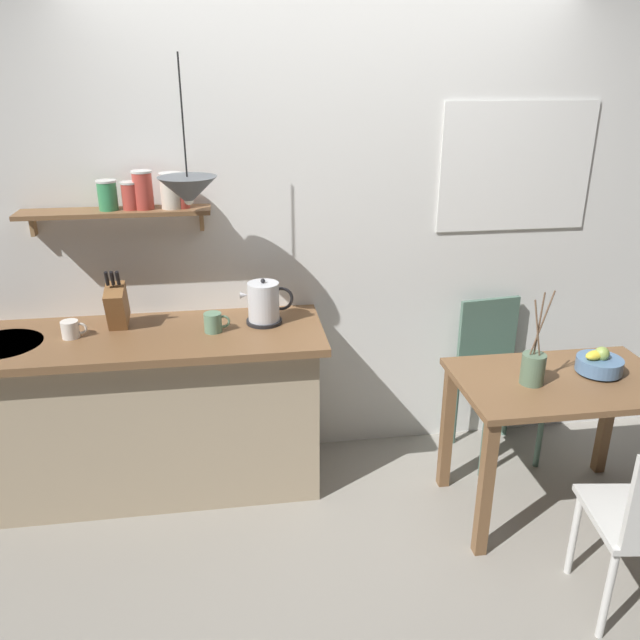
{
  "coord_description": "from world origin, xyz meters",
  "views": [
    {
      "loc": [
        -0.53,
        -2.71,
        2.15
      ],
      "look_at": [
        -0.1,
        0.25,
        0.95
      ],
      "focal_mm": 35.98,
      "sensor_mm": 36.0,
      "label": 1
    }
  ],
  "objects_px": {
    "electric_kettle": "(264,303)",
    "dining_chair_far": "(495,370)",
    "fruit_bowl": "(599,363)",
    "twig_vase": "(533,368)",
    "dining_table": "(559,403)",
    "pendant_lamp": "(188,191)",
    "knife_block": "(117,305)",
    "coffee_mug_by_sink": "(71,329)",
    "coffee_mug_spare": "(214,322)"
  },
  "relations": [
    {
      "from": "dining_table",
      "to": "pendant_lamp",
      "type": "bearing_deg",
      "value": 165.26
    },
    {
      "from": "twig_vase",
      "to": "dining_chair_far",
      "type": "bearing_deg",
      "value": 81.07
    },
    {
      "from": "coffee_mug_by_sink",
      "to": "dining_chair_far",
      "type": "bearing_deg",
      "value": 2.67
    },
    {
      "from": "electric_kettle",
      "to": "knife_block",
      "type": "distance_m",
      "value": 0.73
    },
    {
      "from": "coffee_mug_by_sink",
      "to": "knife_block",
      "type": "bearing_deg",
      "value": 23.33
    },
    {
      "from": "fruit_bowl",
      "to": "coffee_mug_spare",
      "type": "xyz_separation_m",
      "value": [
        -1.84,
        0.42,
        0.15
      ]
    },
    {
      "from": "electric_kettle",
      "to": "coffee_mug_by_sink",
      "type": "height_order",
      "value": "electric_kettle"
    },
    {
      "from": "dining_table",
      "to": "coffee_mug_spare",
      "type": "relative_size",
      "value": 7.81
    },
    {
      "from": "twig_vase",
      "to": "pendant_lamp",
      "type": "xyz_separation_m",
      "value": [
        -1.55,
        0.47,
        0.78
      ]
    },
    {
      "from": "dining_chair_far",
      "to": "fruit_bowl",
      "type": "relative_size",
      "value": 4.16
    },
    {
      "from": "coffee_mug_by_sink",
      "to": "coffee_mug_spare",
      "type": "bearing_deg",
      "value": -2.21
    },
    {
      "from": "dining_table",
      "to": "dining_chair_far",
      "type": "xyz_separation_m",
      "value": [
        -0.08,
        0.58,
        -0.1
      ]
    },
    {
      "from": "knife_block",
      "to": "dining_table",
      "type": "bearing_deg",
      "value": -15.06
    },
    {
      "from": "fruit_bowl",
      "to": "twig_vase",
      "type": "xyz_separation_m",
      "value": [
        -0.37,
        -0.05,
        0.03
      ]
    },
    {
      "from": "knife_block",
      "to": "coffee_mug_by_sink",
      "type": "xyz_separation_m",
      "value": [
        -0.21,
        -0.09,
        -0.08
      ]
    },
    {
      "from": "knife_block",
      "to": "pendant_lamp",
      "type": "bearing_deg",
      "value": -16.43
    },
    {
      "from": "dining_chair_far",
      "to": "pendant_lamp",
      "type": "relative_size",
      "value": 1.39
    },
    {
      "from": "dining_table",
      "to": "coffee_mug_by_sink",
      "type": "relative_size",
      "value": 8.29
    },
    {
      "from": "twig_vase",
      "to": "coffee_mug_by_sink",
      "type": "relative_size",
      "value": 3.81
    },
    {
      "from": "fruit_bowl",
      "to": "electric_kettle",
      "type": "relative_size",
      "value": 0.81
    },
    {
      "from": "dining_chair_far",
      "to": "knife_block",
      "type": "distance_m",
      "value": 2.11
    },
    {
      "from": "coffee_mug_spare",
      "to": "dining_table",
      "type": "bearing_deg",
      "value": -15.37
    },
    {
      "from": "twig_vase",
      "to": "coffee_mug_spare",
      "type": "bearing_deg",
      "value": 162.32
    },
    {
      "from": "twig_vase",
      "to": "electric_kettle",
      "type": "xyz_separation_m",
      "value": [
        -1.21,
        0.55,
        0.18
      ]
    },
    {
      "from": "dining_chair_far",
      "to": "electric_kettle",
      "type": "relative_size",
      "value": 3.35
    },
    {
      "from": "dining_table",
      "to": "knife_block",
      "type": "bearing_deg",
      "value": 164.94
    },
    {
      "from": "electric_kettle",
      "to": "coffee_mug_spare",
      "type": "bearing_deg",
      "value": -162.63
    },
    {
      "from": "dining_chair_far",
      "to": "coffee_mug_by_sink",
      "type": "bearing_deg",
      "value": -177.33
    },
    {
      "from": "knife_block",
      "to": "coffee_mug_by_sink",
      "type": "bearing_deg",
      "value": -156.67
    },
    {
      "from": "fruit_bowl",
      "to": "coffee_mug_spare",
      "type": "bearing_deg",
      "value": 167.19
    },
    {
      "from": "electric_kettle",
      "to": "coffee_mug_by_sink",
      "type": "bearing_deg",
      "value": -176.71
    },
    {
      "from": "dining_chair_far",
      "to": "knife_block",
      "type": "height_order",
      "value": "knife_block"
    },
    {
      "from": "dining_table",
      "to": "dining_chair_far",
      "type": "bearing_deg",
      "value": 97.56
    },
    {
      "from": "twig_vase",
      "to": "electric_kettle",
      "type": "height_order",
      "value": "twig_vase"
    },
    {
      "from": "electric_kettle",
      "to": "twig_vase",
      "type": "bearing_deg",
      "value": -24.38
    },
    {
      "from": "dining_chair_far",
      "to": "fruit_bowl",
      "type": "bearing_deg",
      "value": -63.64
    },
    {
      "from": "electric_kettle",
      "to": "coffee_mug_by_sink",
      "type": "distance_m",
      "value": 0.95
    },
    {
      "from": "electric_kettle",
      "to": "pendant_lamp",
      "type": "distance_m",
      "value": 0.69
    },
    {
      "from": "knife_block",
      "to": "pendant_lamp",
      "type": "height_order",
      "value": "pendant_lamp"
    },
    {
      "from": "fruit_bowl",
      "to": "coffee_mug_spare",
      "type": "height_order",
      "value": "coffee_mug_spare"
    },
    {
      "from": "electric_kettle",
      "to": "pendant_lamp",
      "type": "relative_size",
      "value": 0.41
    },
    {
      "from": "electric_kettle",
      "to": "coffee_mug_spare",
      "type": "distance_m",
      "value": 0.28
    },
    {
      "from": "fruit_bowl",
      "to": "electric_kettle",
      "type": "distance_m",
      "value": 1.67
    },
    {
      "from": "dining_table",
      "to": "pendant_lamp",
      "type": "height_order",
      "value": "pendant_lamp"
    },
    {
      "from": "knife_block",
      "to": "coffee_mug_by_sink",
      "type": "height_order",
      "value": "knife_block"
    },
    {
      "from": "dining_table",
      "to": "knife_block",
      "type": "xyz_separation_m",
      "value": [
        -2.12,
        0.57,
        0.41
      ]
    },
    {
      "from": "dining_table",
      "to": "dining_chair_far",
      "type": "relative_size",
      "value": 1.12
    },
    {
      "from": "dining_table",
      "to": "knife_block",
      "type": "height_order",
      "value": "knife_block"
    },
    {
      "from": "dining_table",
      "to": "electric_kettle",
      "type": "relative_size",
      "value": 3.74
    },
    {
      "from": "electric_kettle",
      "to": "dining_chair_far",
      "type": "bearing_deg",
      "value": 2.22
    }
  ]
}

